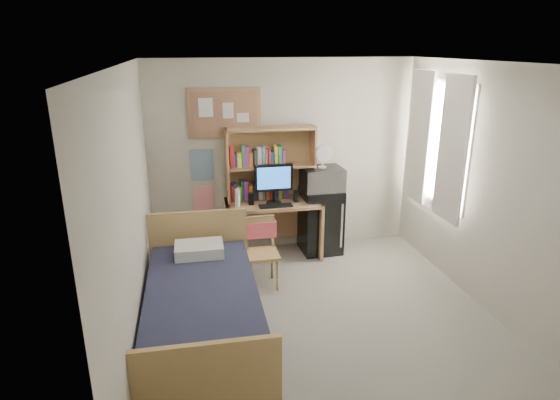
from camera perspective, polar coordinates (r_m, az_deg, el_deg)
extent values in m
cube|color=gray|center=(5.03, 5.61, -15.05)|extent=(3.60, 4.20, 0.02)
cube|color=white|center=(4.20, 6.76, 16.18)|extent=(3.60, 4.20, 0.02)
cube|color=beige|center=(6.39, 0.40, 5.27)|extent=(3.60, 0.04, 2.60)
cube|color=beige|center=(2.72, 20.14, -15.18)|extent=(3.60, 0.04, 2.60)
cube|color=beige|center=(4.27, -17.56, -2.41)|extent=(0.04, 4.20, 2.60)
cube|color=beige|center=(5.26, 25.14, 0.59)|extent=(0.04, 4.20, 2.60)
cube|color=white|center=(6.13, 18.58, 6.62)|extent=(0.10, 1.40, 1.70)
cube|color=white|center=(5.78, 20.28, 5.76)|extent=(0.04, 0.55, 1.70)
cube|color=white|center=(6.46, 16.60, 7.37)|extent=(0.04, 0.55, 1.70)
cube|color=#A37556|center=(6.15, -6.80, 10.50)|extent=(0.94, 0.03, 0.64)
cube|color=#245E91|center=(6.26, -9.49, 4.26)|extent=(0.30, 0.01, 0.42)
cube|color=red|center=(6.39, -9.27, 0.18)|extent=(0.28, 0.01, 0.36)
cube|color=#AE8055|center=(6.32, -0.85, -3.56)|extent=(1.25, 0.64, 0.78)
cube|color=tan|center=(5.54, -2.20, -6.56)|extent=(0.42, 0.42, 0.83)
cube|color=black|center=(6.49, 4.94, -2.46)|extent=(0.54, 0.54, 0.89)
cube|color=#1C1E32|center=(4.66, -9.37, -13.73)|extent=(1.12, 2.17, 0.59)
cube|color=#AE8055|center=(6.19, -1.13, 4.45)|extent=(1.18, 0.31, 0.96)
cube|color=black|center=(6.05, -0.77, 1.98)|extent=(0.50, 0.05, 0.53)
cube|color=black|center=(5.99, -0.52, -0.71)|extent=(0.43, 0.14, 0.02)
cube|color=black|center=(6.06, -3.56, 0.14)|extent=(0.07, 0.07, 0.16)
cube|color=black|center=(6.16, 1.98, 0.46)|extent=(0.06, 0.06, 0.15)
cylinder|color=white|center=(5.99, -5.22, 0.24)|extent=(0.07, 0.07, 0.23)
cube|color=#EA5965|center=(5.63, -2.59, -3.60)|extent=(0.42, 0.13, 0.20)
cube|color=#B6B6BB|center=(6.29, 5.15, 2.60)|extent=(0.54, 0.42, 0.31)
cylinder|color=white|center=(6.21, 5.22, 5.20)|extent=(0.23, 0.23, 0.28)
cube|color=white|center=(5.15, -9.83, -5.95)|extent=(0.52, 0.37, 0.12)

